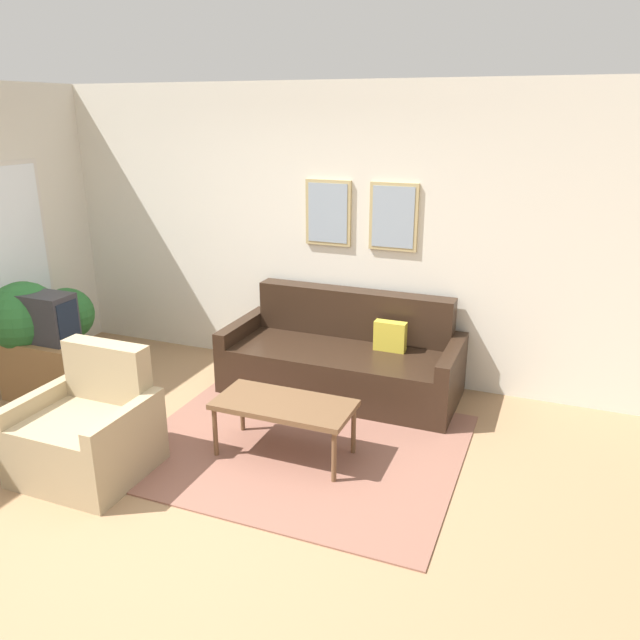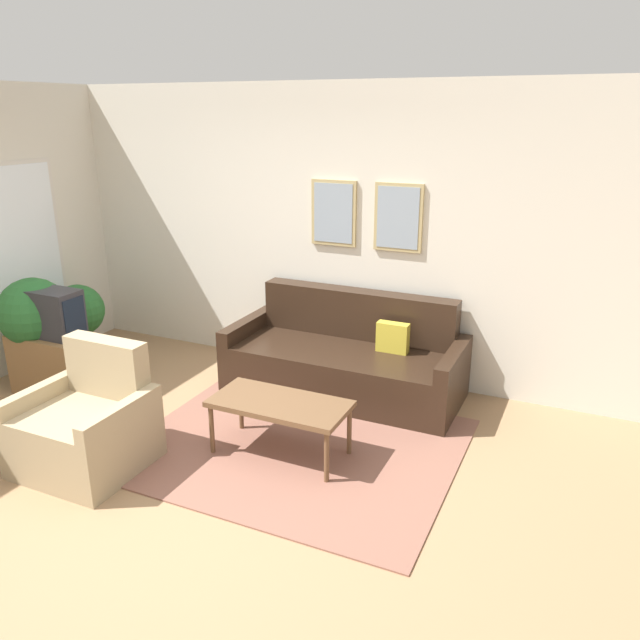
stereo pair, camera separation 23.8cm
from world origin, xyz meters
The scene contains 11 objects.
ground_plane centered at (0.00, 0.00, 0.00)m, with size 16.00×16.00×0.00m, color #997551.
area_rug centered at (0.57, 0.89, 0.01)m, with size 2.41×1.99×0.01m.
wall_back centered at (0.01, 2.45, 1.35)m, with size 8.00×0.09×2.70m.
couch centered at (0.53, 1.99, 0.30)m, with size 2.10×0.90×0.88m.
coffee_table centered at (0.52, 0.75, 0.39)m, with size 1.02×0.49×0.44m.
tv_stand centered at (-1.79, 0.87, 0.28)m, with size 0.84×0.42×0.56m.
tv centered at (-1.79, 0.87, 0.77)m, with size 0.53×0.28×0.42m.
armchair centered at (-0.68, 0.05, 0.30)m, with size 0.83×0.76×0.88m.
potted_plant_tall centered at (-2.04, 0.89, 0.68)m, with size 0.63×0.63×1.04m.
potted_plant_by_window centered at (-2.24, 1.58, 0.49)m, with size 0.52×0.52×0.78m.
potted_plant_small centered at (-2.29, 1.27, 0.42)m, with size 0.41×0.41×0.66m.
Camera 2 is at (2.50, -2.86, 2.46)m, focal length 35.00 mm.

